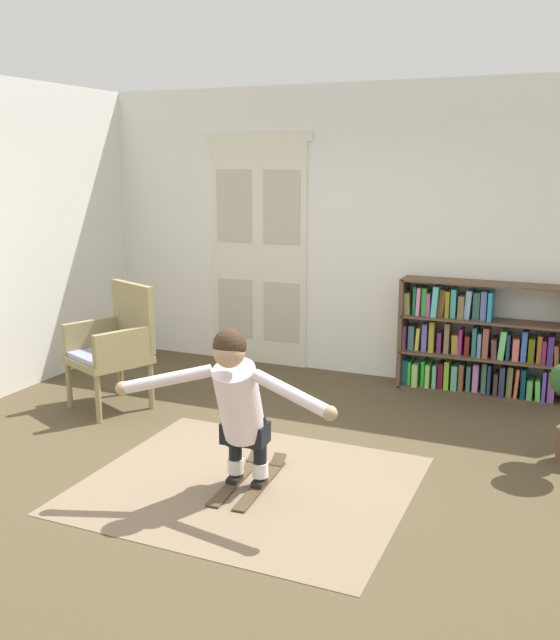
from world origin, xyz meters
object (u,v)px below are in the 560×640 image
Objects in this scene: bookshelf at (476,345)px; wicker_chair at (115,343)px; person_skier at (238,399)px; skis_pair at (250,480)px.

wicker_chair reaches higher than bookshelf.
wicker_chair is 0.75× the size of person_skier.
person_skier reaches higher than wicker_chair.
skis_pair is 0.57× the size of person_skier.
wicker_chair is (-2.88, -1.65, 0.11)m from bookshelf.
person_skier reaches higher than skis_pair.
bookshelf is at bearing 29.88° from wicker_chair.
bookshelf is 1.41× the size of wicker_chair.
wicker_chair is 2.10m from person_skier.
bookshelf is 1.87× the size of skis_pair.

